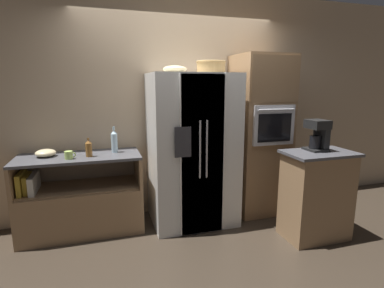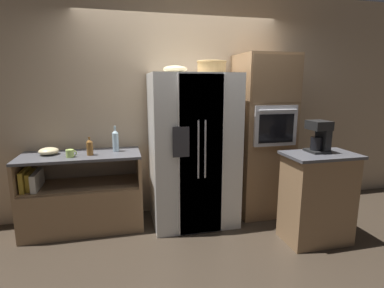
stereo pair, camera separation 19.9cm
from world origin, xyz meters
name	(u,v)px [view 2 (the right image)]	position (x,y,z in m)	size (l,w,h in m)	color
ground_plane	(189,221)	(0.00, 0.00, 0.00)	(20.00, 20.00, 0.00)	#382D23
wall_back	(180,105)	(0.00, 0.45, 1.40)	(12.00, 0.06, 2.80)	tan
counter_left	(83,202)	(-1.23, 0.13, 0.32)	(1.32, 0.59, 0.89)	#93704C
refrigerator	(193,150)	(0.06, 0.03, 0.89)	(0.99, 0.81, 1.79)	silver
wall_oven	(262,136)	(0.99, 0.10, 1.01)	(0.65, 0.70, 2.02)	#93704C
island_counter	(317,198)	(1.22, -0.76, 0.48)	(0.73, 0.46, 0.96)	#93704C
wicker_basket	(212,66)	(0.27, -0.02, 1.86)	(0.34, 0.34, 0.14)	tan
fruit_bowl	(175,69)	(-0.14, 0.05, 1.83)	(0.27, 0.27, 0.08)	beige
bottle_tall	(90,147)	(-1.11, 0.05, 0.98)	(0.07, 0.07, 0.21)	brown
bottle_short	(115,140)	(-0.83, 0.18, 1.02)	(0.07, 0.07, 0.30)	silver
mug	(70,153)	(-1.31, 0.00, 0.93)	(0.11, 0.08, 0.08)	#B2D166
mixing_bowl	(49,151)	(-1.56, 0.19, 0.93)	(0.21, 0.21, 0.08)	beige
coffee_maker	(320,135)	(1.24, -0.69, 1.15)	(0.19, 0.22, 0.33)	black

